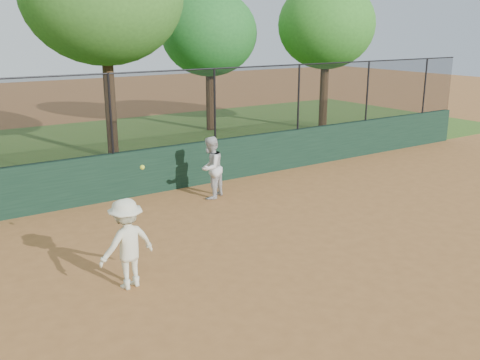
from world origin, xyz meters
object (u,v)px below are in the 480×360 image
player_second (211,168)px  tree_3 (209,34)px  tree_4 (327,25)px  player_main (127,244)px

player_second → tree_3: bearing=-153.3°
player_second → tree_3: (4.92, 8.30, 3.22)m
tree_3 → tree_4: 4.86m
player_second → tree_4: 11.22m
tree_4 → player_main: bearing=-144.2°
tree_4 → tree_3: bearing=147.4°
player_second → player_main: 5.07m
tree_3 → tree_4: bearing=-32.6°
player_main → tree_3: tree_3 is taller
tree_3 → player_second: bearing=-120.7°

